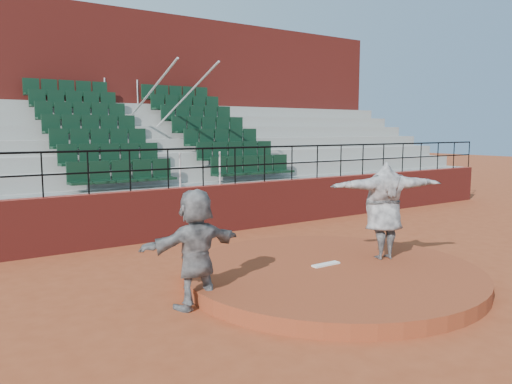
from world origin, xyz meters
TOP-DOWN VIEW (x-y plane):
  - ground at (0.00, 0.00)m, footprint 90.00×90.00m
  - pitchers_mound at (0.00, 0.00)m, footprint 5.50×5.50m
  - pitching_rubber at (0.00, 0.15)m, footprint 0.60×0.15m
  - boundary_wall at (0.00, 5.00)m, footprint 24.00×0.30m
  - wall_railing at (0.00, 5.00)m, footprint 24.04×0.05m
  - seating_deck at (0.00, 8.65)m, footprint 24.00×5.97m
  - press_box_facade at (0.00, 12.60)m, footprint 24.00×3.00m
  - pitcher at (1.29, -0.09)m, footprint 2.43×1.41m
  - fielder at (-2.74, 0.15)m, footprint 1.79×0.68m

SIDE VIEW (x-z plane):
  - ground at x=0.00m, z-range 0.00..0.00m
  - pitchers_mound at x=0.00m, z-range 0.00..0.25m
  - pitching_rubber at x=0.00m, z-range 0.25..0.28m
  - boundary_wall at x=0.00m, z-range 0.00..1.30m
  - fielder at x=-2.74m, z-range 0.00..1.89m
  - pitcher at x=1.29m, z-range 0.25..2.16m
  - seating_deck at x=0.00m, z-range -0.88..3.75m
  - wall_railing at x=0.00m, z-range 1.52..2.54m
  - press_box_facade at x=0.00m, z-range 0.00..7.10m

